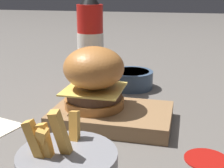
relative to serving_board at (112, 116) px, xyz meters
The scene contains 6 objects.
ground_plane 0.06m from the serving_board, 47.60° to the right, with size 6.00×6.00×0.00m, color #5B5651.
serving_board is the anchor object (origin of this frame).
burger 0.08m from the serving_board, behind, with size 0.11×0.11×0.12m.
ketchup_bottle 0.23m from the serving_board, 118.50° to the left, with size 0.06×0.06×0.25m.
side_bowl 0.23m from the serving_board, 90.94° to the left, with size 0.11×0.11×0.04m.
ketchup_puddle 0.20m from the serving_board, 30.15° to the right, with size 0.07×0.07×0.00m.
Camera 1 is at (0.09, -0.49, 0.25)m, focal length 50.00 mm.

